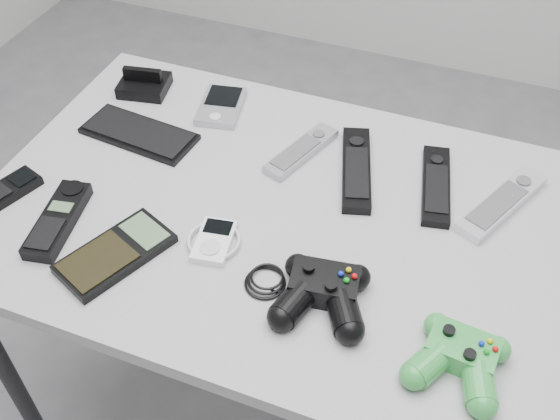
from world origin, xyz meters
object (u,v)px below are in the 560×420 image
(cordless_handset, at_px, (58,220))
(remote_silver_a, at_px, (301,150))
(remote_silver_b, at_px, (502,202))
(calculator, at_px, (115,253))
(mobile_phone, at_px, (7,190))
(pda, at_px, (221,106))
(desk, at_px, (288,237))
(remote_black_a, at_px, (356,168))
(controller_black, at_px, (323,291))
(remote_black_b, at_px, (436,185))
(pda_keyboard, at_px, (139,133))
(mp3_player, at_px, (214,241))
(controller_green, at_px, (460,357))

(cordless_handset, bearing_deg, remote_silver_a, 34.57)
(remote_silver_b, bearing_deg, calculator, -124.04)
(mobile_phone, bearing_deg, pda, 74.60)
(desk, relative_size, mobile_phone, 9.18)
(mobile_phone, bearing_deg, remote_black_a, 45.38)
(remote_silver_b, bearing_deg, controller_black, -101.78)
(remote_black_a, height_order, remote_black_b, remote_black_a)
(pda_keyboard, xyz_separation_m, remote_black_a, (0.42, 0.05, 0.00))
(pda_keyboard, bearing_deg, desk, -9.35)
(mp3_player, bearing_deg, desk, 42.02)
(cordless_handset, bearing_deg, controller_green, -13.06)
(remote_black_b, xyz_separation_m, mobile_phone, (-0.69, -0.28, 0.00))
(pda, relative_size, calculator, 0.69)
(controller_black, bearing_deg, cordless_handset, 173.31)
(pda, distance_m, mp3_player, 0.36)
(mobile_phone, xyz_separation_m, controller_black, (0.59, -0.02, 0.01))
(remote_silver_b, distance_m, mobile_phone, 0.86)
(mp3_player, xyz_separation_m, controller_black, (0.20, -0.05, 0.02))
(pda_keyboard, distance_m, mp3_player, 0.32)
(pda, bearing_deg, mp3_player, -78.33)
(pda_keyboard, xyz_separation_m, pda, (0.11, 0.13, 0.00))
(remote_black_a, bearing_deg, remote_silver_a, 156.85)
(desk, relative_size, remote_black_a, 4.86)
(desk, xyz_separation_m, remote_silver_a, (-0.03, 0.15, 0.07))
(remote_silver_a, bearing_deg, pda_keyboard, -149.62)
(pda, relative_size, mp3_player, 1.34)
(pda_keyboard, bearing_deg, mobile_phone, -114.77)
(remote_black_a, relative_size, cordless_handset, 1.29)
(desk, distance_m, remote_black_a, 0.18)
(pda_keyboard, xyz_separation_m, remote_black_b, (0.56, 0.06, 0.00))
(desk, xyz_separation_m, mp3_player, (-0.09, -0.11, 0.07))
(remote_black_b, relative_size, controller_green, 1.39)
(remote_silver_a, xyz_separation_m, mobile_phone, (-0.44, -0.29, 0.00))
(remote_silver_a, bearing_deg, pda, 179.21)
(remote_silver_a, height_order, mobile_phone, same)
(pda_keyboard, xyz_separation_m, cordless_handset, (-0.01, -0.26, 0.01))
(remote_silver_b, height_order, calculator, remote_silver_b)
(remote_black_b, relative_size, calculator, 1.09)
(mobile_phone, relative_size, controller_green, 0.81)
(controller_green, bearing_deg, cordless_handset, -176.57)
(mobile_phone, bearing_deg, pda_keyboard, 78.39)
(remote_black_b, bearing_deg, pda_keyboard, 174.82)
(remote_black_a, distance_m, mobile_phone, 0.62)
(remote_black_a, xyz_separation_m, cordless_handset, (-0.43, -0.30, 0.00))
(pda_keyboard, relative_size, controller_green, 1.57)
(remote_black_b, distance_m, controller_green, 0.36)
(cordless_handset, height_order, controller_green, controller_green)
(calculator, bearing_deg, pda, 114.22)
(remote_silver_a, xyz_separation_m, remote_black_b, (0.25, -0.00, -0.00))
(pda_keyboard, relative_size, controller_black, 0.91)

